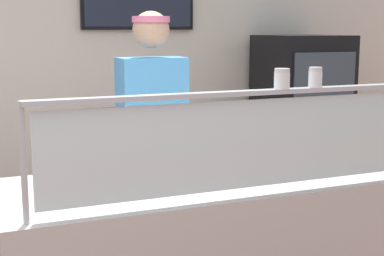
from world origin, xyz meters
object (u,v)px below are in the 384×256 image
Objects in this scene: drink_fridge at (301,129)px; pizza_tray at (168,177)px; parmesan_shaker at (282,80)px; worker_figure at (153,143)px; pizza_server at (167,173)px; pepper_flake_shaker at (315,79)px.

pizza_tray is at bearing -138.04° from drink_fridge.
parmesan_shaker is 1.12m from worker_figure.
pizza_tray is 0.03m from pizza_server.
pizza_tray is 5.35× the size of pepper_flake_shaker.
pizza_server is at bearing -103.35° from worker_figure.
worker_figure is at bearing 103.68° from parmesan_shaker.
parmesan_shaker is 0.17m from pepper_flake_shaker.
pizza_server is at bearing 137.39° from parmesan_shaker.
worker_figure is at bearing 77.44° from pizza_tray.
worker_figure is (-0.41, 1.00, -0.44)m from pepper_flake_shaker.
pizza_tray is at bearing 134.85° from parmesan_shaker.
pepper_flake_shaker reaches higher than pizza_tray.
pepper_flake_shaker is (0.17, 0.00, 0.00)m from parmesan_shaker.
pizza_tray is at bearing -102.56° from worker_figure.
worker_figure is 1.10× the size of drink_fridge.
parmesan_shaker is (0.39, -0.36, 0.46)m from pizza_server.
parmesan_shaker is 2.56m from drink_fridge.
pizza_tray is 0.30× the size of drink_fridge.
parmesan_shaker is at bearing -125.46° from drink_fridge.
drink_fridge is at bearing 31.19° from worker_figure.
parmesan_shaker reaches higher than pizza_tray.
worker_figure is at bearing 86.53° from pizza_server.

